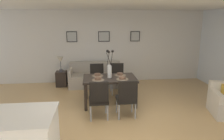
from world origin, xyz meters
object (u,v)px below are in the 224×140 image
object	(u,v)px
side_table	(62,79)
framed_picture_left	(72,37)
sofa	(95,78)
table_lamp	(60,61)
dining_chair_near_left	(99,98)
bowl_far_left	(122,78)
framed_picture_right	(135,36)
bowl_near_right	(97,74)
bowl_far_right	(120,74)
dining_table	(110,81)
dining_chair_near_right	(97,77)
centerpiece_vase	(110,67)
dining_chair_far_left	(127,97)
bowl_near_left	(98,78)
dining_chair_far_right	(117,77)
framed_picture_center	(104,37)

from	to	relation	value
side_table	framed_picture_left	distance (m)	1.53
sofa	table_lamp	size ratio (longest dim) A/B	3.52
dining_chair_near_left	table_lamp	world-z (taller)	table_lamp
bowl_far_left	framed_picture_right	size ratio (longest dim) A/B	0.46
bowl_near_right	bowl_far_right	size ratio (longest dim) A/B	1.00
dining_table	dining_chair_near_right	xyz separation A→B (m)	(-0.31, 0.88, -0.14)
centerpiece_vase	table_lamp	world-z (taller)	centerpiece_vase
bowl_far_left	side_table	xyz separation A→B (m)	(-1.83, 1.94, -0.52)
dining_chair_near_left	dining_chair_near_right	bearing A→B (deg)	89.39
centerpiece_vase	bowl_far_left	size ratio (longest dim) A/B	4.32
dining_chair_far_left	bowl_near_left	world-z (taller)	dining_chair_far_left
dining_table	dining_chair_far_right	size ratio (longest dim) A/B	1.52
dining_chair_near_right	bowl_near_right	distance (m)	0.72
dining_table	table_lamp	xyz separation A→B (m)	(-1.52, 1.73, 0.24)
dining_table	bowl_far_right	bearing A→B (deg)	33.56
dining_chair_near_left	side_table	world-z (taller)	dining_chair_near_left
bowl_near_right	table_lamp	bearing A→B (deg)	128.29
dining_table	sofa	world-z (taller)	sofa
dining_chair_near_right	table_lamp	distance (m)	1.53
bowl_near_left	framed_picture_left	size ratio (longest dim) A/B	0.46
bowl_near_right	bowl_far_right	xyz separation A→B (m)	(0.63, 0.00, 0.00)
bowl_far_left	framed_picture_left	bearing A→B (deg)	121.43
dining_chair_far_right	table_lamp	world-z (taller)	table_lamp
side_table	centerpiece_vase	bearing A→B (deg)	-48.74
framed_picture_center	framed_picture_right	world-z (taller)	framed_picture_right
framed_picture_center	centerpiece_vase	bearing A→B (deg)	-89.98
side_table	bowl_far_left	bearing A→B (deg)	-46.65
dining_chair_far_left	framed_picture_left	bearing A→B (deg)	115.49
framed_picture_right	dining_table	bearing A→B (deg)	-117.70
dining_chair_near_right	bowl_near_right	size ratio (longest dim) A/B	5.41
dining_chair_far_right	bowl_far_left	size ratio (longest dim) A/B	5.41
framed_picture_center	framed_picture_right	xyz separation A→B (m)	(1.14, 0.00, 0.00)
centerpiece_vase	framed_picture_center	size ratio (longest dim) A/B	1.80
dining_chair_near_left	sofa	distance (m)	2.59
dining_chair_near_right	centerpiece_vase	xyz separation A→B (m)	(0.31, -0.88, 0.51)
table_lamp	framed_picture_right	xyz separation A→B (m)	(2.66, 0.44, 0.78)
sofa	framed_picture_left	xyz separation A→B (m)	(-0.79, 0.48, 1.39)
dining_chair_near_right	sofa	xyz separation A→B (m)	(-0.04, 0.81, -0.23)
dining_table	bowl_far_right	world-z (taller)	bowl_far_right
side_table	framed_picture_left	bearing A→B (deg)	49.27
bowl_far_right	side_table	size ratio (longest dim) A/B	0.33
dining_chair_near_left	framed_picture_right	size ratio (longest dim) A/B	2.51
dining_table	dining_chair_near_right	distance (m)	0.94
dining_table	bowl_near_right	world-z (taller)	bowl_near_right
dining_chair_near_left	bowl_near_right	xyz separation A→B (m)	(0.01, 1.10, 0.27)
bowl_near_right	framed_picture_right	distance (m)	2.60
sofa	framed_picture_center	size ratio (longest dim) A/B	4.39
bowl_near_left	table_lamp	distance (m)	2.29
bowl_near_left	framed_picture_left	world-z (taller)	framed_picture_left
dining_chair_far_left	framed_picture_right	distance (m)	3.37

